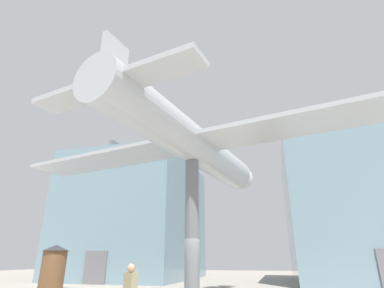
% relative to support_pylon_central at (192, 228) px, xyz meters
% --- Properties ---
extents(glass_pavilion_left, '(10.72, 12.93, 11.40)m').
position_rel_support_pylon_central_xyz_m(glass_pavilion_left, '(-9.77, 15.00, 2.49)').
color(glass_pavilion_left, '#7593A3').
rests_on(glass_pavilion_left, ground_plane).
extents(glass_pavilion_right, '(10.72, 12.93, 11.40)m').
position_rel_support_pylon_central_xyz_m(glass_pavilion_right, '(9.77, 15.00, 2.49)').
color(glass_pavilion_right, '#7593A3').
rests_on(glass_pavilion_right, ground_plane).
extents(support_pylon_central, '(0.60, 0.60, 5.84)m').
position_rel_support_pylon_central_xyz_m(support_pylon_central, '(0.00, 0.00, 0.00)').
color(support_pylon_central, slate).
rests_on(support_pylon_central, ground_plane).
extents(suspended_airplane, '(19.70, 13.87, 2.66)m').
position_rel_support_pylon_central_xyz_m(suspended_airplane, '(0.03, 0.12, 3.78)').
color(suspended_airplane, '#B2B7BC').
rests_on(suspended_airplane, support_pylon_central).
extents(info_kiosk, '(1.15, 1.15, 2.31)m').
position_rel_support_pylon_central_xyz_m(info_kiosk, '(-6.05, -0.59, -1.73)').
color(info_kiosk, brown).
rests_on(info_kiosk, ground_plane).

